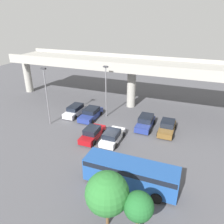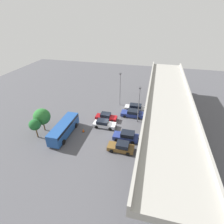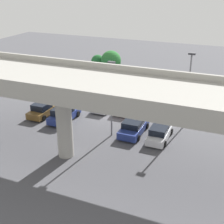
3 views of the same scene
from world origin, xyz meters
name	(u,v)px [view 1 (image 1 of 3)]	position (x,y,z in m)	size (l,w,h in m)	color
ground_plane	(107,136)	(0.00, 0.00, 0.00)	(91.73, 91.73, 0.00)	#4C4C51
highway_overpass	(132,68)	(0.00, 10.59, 6.63)	(44.23, 7.44, 8.04)	#9E9B93
parked_car_0	(75,110)	(-7.12, 4.18, 0.72)	(2.00, 4.67, 1.51)	silver
parked_car_1	(91,114)	(-4.27, 3.97, 0.72)	(2.24, 4.87, 1.54)	navy
parked_car_2	(92,133)	(-1.45, -1.29, 0.71)	(1.99, 4.56, 1.57)	maroon
parked_car_3	(112,136)	(1.16, -1.00, 0.70)	(2.10, 4.54, 1.50)	silver
parked_car_4	(145,122)	(4.09, 4.08, 0.77)	(2.17, 4.56, 1.66)	navy
parked_car_5	(167,127)	(7.11, 3.77, 0.73)	(2.12, 4.44, 1.60)	brown
shuttle_bus	(130,172)	(5.44, -7.53, 1.50)	(8.52, 2.59, 2.49)	#1E478C
lamp_post_near_aisle	(106,88)	(-2.34, 5.35, 4.59)	(0.70, 0.35, 7.81)	slate
lamp_post_mid_lot	(46,92)	(-8.91, 0.15, 4.75)	(0.70, 0.35, 8.12)	slate
tree_front_left	(107,193)	(5.07, -12.06, 3.09)	(3.15, 3.15, 4.67)	brown
tree_front_centre	(139,207)	(7.36, -12.07, 2.75)	(2.08, 2.08, 3.81)	brown
traffic_cone	(124,159)	(3.79, -4.42, 0.33)	(0.44, 0.44, 0.70)	black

